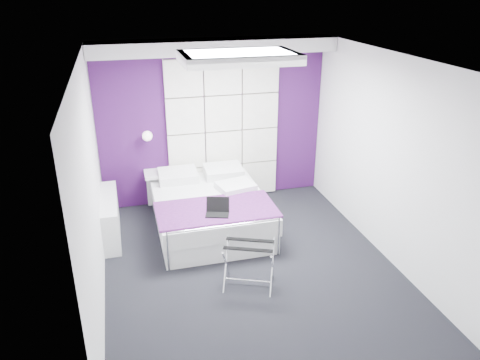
{
  "coord_description": "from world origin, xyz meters",
  "views": [
    {
      "loc": [
        -1.42,
        -4.82,
        3.38
      ],
      "look_at": [
        -0.05,
        0.35,
        1.08
      ],
      "focal_mm": 35.0,
      "sensor_mm": 36.0,
      "label": 1
    }
  ],
  "objects_px": {
    "bed": "(210,210)",
    "nightstand": "(160,173)",
    "radiator": "(111,217)",
    "wall_lamp": "(147,135)",
    "laptop": "(217,210)",
    "luggage_rack": "(249,265)"
  },
  "relations": [
    {
      "from": "wall_lamp",
      "to": "bed",
      "type": "height_order",
      "value": "wall_lamp"
    },
    {
      "from": "radiator",
      "to": "laptop",
      "type": "relative_size",
      "value": 3.99
    },
    {
      "from": "luggage_rack",
      "to": "radiator",
      "type": "bearing_deg",
      "value": 156.9
    },
    {
      "from": "radiator",
      "to": "wall_lamp",
      "type": "bearing_deg",
      "value": 49.9
    },
    {
      "from": "wall_lamp",
      "to": "radiator",
      "type": "distance_m",
      "value": 1.35
    },
    {
      "from": "bed",
      "to": "nightstand",
      "type": "relative_size",
      "value": 3.93
    },
    {
      "from": "radiator",
      "to": "laptop",
      "type": "bearing_deg",
      "value": -28.36
    },
    {
      "from": "bed",
      "to": "nightstand",
      "type": "xyz_separation_m",
      "value": [
        -0.6,
        0.85,
        0.31
      ]
    },
    {
      "from": "luggage_rack",
      "to": "nightstand",
      "type": "bearing_deg",
      "value": 131.21
    },
    {
      "from": "radiator",
      "to": "luggage_rack",
      "type": "xyz_separation_m",
      "value": [
        1.57,
        -1.63,
        -0.02
      ]
    },
    {
      "from": "luggage_rack",
      "to": "laptop",
      "type": "bearing_deg",
      "value": 125.15
    },
    {
      "from": "bed",
      "to": "nightstand",
      "type": "height_order",
      "value": "bed"
    },
    {
      "from": "bed",
      "to": "luggage_rack",
      "type": "bearing_deg",
      "value": -83.52
    },
    {
      "from": "wall_lamp",
      "to": "laptop",
      "type": "relative_size",
      "value": 0.5
    },
    {
      "from": "radiator",
      "to": "luggage_rack",
      "type": "distance_m",
      "value": 2.26
    },
    {
      "from": "wall_lamp",
      "to": "luggage_rack",
      "type": "relative_size",
      "value": 0.26
    },
    {
      "from": "wall_lamp",
      "to": "bed",
      "type": "distance_m",
      "value": 1.49
    },
    {
      "from": "radiator",
      "to": "bed",
      "type": "bearing_deg",
      "value": -5.27
    },
    {
      "from": "nightstand",
      "to": "laptop",
      "type": "relative_size",
      "value": 1.64
    },
    {
      "from": "radiator",
      "to": "nightstand",
      "type": "relative_size",
      "value": 2.44
    },
    {
      "from": "luggage_rack",
      "to": "laptop",
      "type": "height_order",
      "value": "laptop"
    },
    {
      "from": "bed",
      "to": "radiator",
      "type": "bearing_deg",
      "value": 174.73
    }
  ]
}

